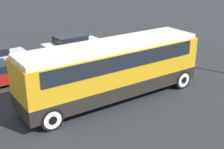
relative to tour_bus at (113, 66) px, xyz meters
The scene contains 3 objects.
ground_plane 1.91m from the tour_bus, behind, with size 120.00×120.00×0.00m, color #26282B.
tour_bus is the anchor object (origin of this frame).
parked_car_far 9.25m from the tour_bus, 76.66° to the left, with size 4.70×1.87×1.38m.
Camera 1 is at (-8.73, -12.79, 7.51)m, focal length 50.00 mm.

